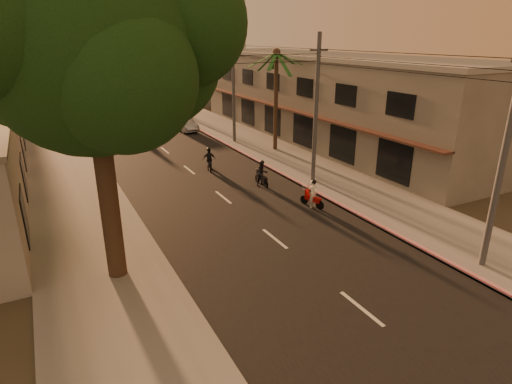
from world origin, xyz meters
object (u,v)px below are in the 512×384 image
(scooter_red, at_px, (313,195))
(scooter_mid_b, at_px, (209,160))
(scooter_mid_a, at_px, (262,174))
(parked_car, at_px, (185,124))
(broadleaf_tree, at_px, (101,46))
(palm_tree, at_px, (276,58))
(scooter_far_a, at_px, (133,126))

(scooter_red, distance_m, scooter_mid_b, 9.30)
(scooter_mid_a, height_order, scooter_mid_b, scooter_mid_a)
(scooter_mid_b, relative_size, parked_car, 0.39)
(scooter_red, xyz_separation_m, scooter_mid_a, (-0.79, 4.39, 0.03))
(broadleaf_tree, distance_m, palm_tree, 20.18)
(broadleaf_tree, distance_m, parked_car, 27.77)
(scooter_mid_a, xyz_separation_m, parked_car, (0.94, 17.78, -0.07))
(scooter_mid_a, bearing_deg, palm_tree, 56.17)
(broadleaf_tree, bearing_deg, scooter_far_a, 77.29)
(broadleaf_tree, height_order, scooter_red, broadleaf_tree)
(palm_tree, height_order, scooter_red, palm_tree)
(broadleaf_tree, bearing_deg, parked_car, 66.73)
(palm_tree, distance_m, scooter_mid_b, 9.65)
(broadleaf_tree, xyz_separation_m, palm_tree, (14.61, 13.86, -1.33))
(scooter_far_a, bearing_deg, scooter_red, -62.46)
(scooter_red, xyz_separation_m, parked_car, (0.15, 22.18, -0.04))
(palm_tree, bearing_deg, scooter_far_a, 129.90)
(broadleaf_tree, bearing_deg, palm_tree, 43.48)
(broadleaf_tree, xyz_separation_m, parked_car, (10.53, 24.48, -7.81))
(parked_car, bearing_deg, palm_tree, -73.16)
(broadleaf_tree, relative_size, scooter_mid_b, 7.56)
(scooter_mid_b, bearing_deg, palm_tree, 36.84)
(palm_tree, relative_size, scooter_mid_a, 4.92)
(scooter_mid_b, bearing_deg, parked_car, 94.46)
(scooter_mid_b, bearing_deg, scooter_far_a, 115.58)
(scooter_far_a, bearing_deg, palm_tree, -34.69)
(scooter_red, xyz_separation_m, scooter_mid_b, (-2.49, 8.96, 0.03))
(palm_tree, height_order, parked_car, palm_tree)
(palm_tree, distance_m, scooter_far_a, 15.45)
(broadleaf_tree, xyz_separation_m, scooter_red, (10.37, 2.31, -7.77))
(scooter_red, relative_size, scooter_mid_b, 0.99)
(scooter_mid_a, height_order, scooter_far_a, scooter_far_a)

